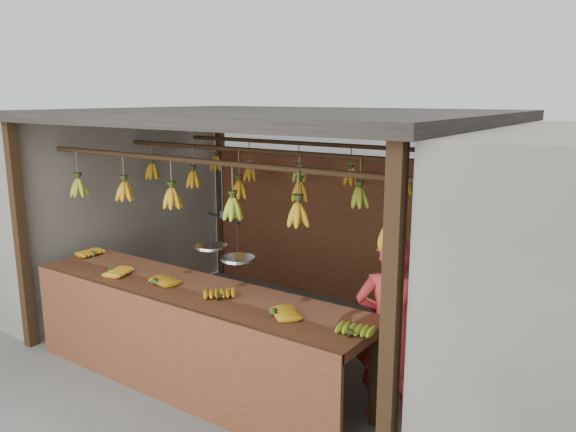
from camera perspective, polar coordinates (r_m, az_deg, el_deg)
The scene contains 8 objects.
ground at distance 6.07m, azimuth -1.66°, elevation -12.59°, with size 80.00×80.00×0.00m, color #5B5B57.
stall at distance 5.81m, azimuth 0.16°, elevation 6.53°, with size 4.30×3.30×2.40m.
neighbor_left at distance 8.31m, azimuth -22.13°, elevation 1.61°, with size 3.00×3.00×2.30m, color slate.
counter at distance 4.96m, azimuth -10.63°, elevation -9.79°, with size 3.44×0.78×0.96m.
hanging_bananas at distance 5.58m, azimuth -1.82°, elevation 2.80°, with size 3.66×2.24×0.38m.
balance_scale at distance 4.75m, azimuth -6.54°, elevation -3.22°, with size 0.70×0.43×0.77m.
vendor at distance 4.55m, azimuth 10.33°, elevation -11.21°, with size 0.55×0.36×1.50m, color #BF3333.
bag_bundles at distance 6.14m, azimuth 20.97°, elevation -3.44°, with size 0.08×0.26×1.24m.
Camera 1 is at (3.29, -4.43, 2.54)m, focal length 35.00 mm.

